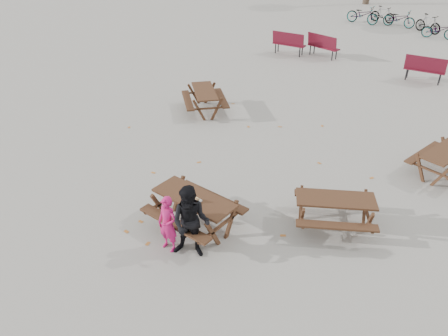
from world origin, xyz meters
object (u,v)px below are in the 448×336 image
Objects in this scene: adult at (191,223)px; picnic_table_east at (334,212)px; main_picnic_table at (194,204)px; picnic_table_far at (443,162)px; picnic_table_north at (205,101)px; food_tray at (197,200)px; soda_bottle at (192,199)px; child at (168,224)px.

adult reaches higher than picnic_table_east.
main_picnic_table is 1.11× the size of picnic_table_far.
picnic_table_north is 7.38m from picnic_table_far.
picnic_table_north is at bearing 101.63° from adult.
adult is at bearing -57.88° from food_tray.
main_picnic_table is 10.59× the size of soda_bottle.
soda_bottle is (0.10, -0.16, 0.26)m from main_picnic_table.
picnic_table_east is at bearing 42.33° from food_tray.
soda_bottle is 0.11× the size of adult.
food_tray is (0.15, -0.06, 0.21)m from main_picnic_table.
adult is 6.90m from picnic_table_far.
picnic_table_east is at bearing 43.01° from soda_bottle.
child is at bearing -96.33° from food_tray.
child is at bearing 161.77° from picnic_table_far.
picnic_table_far is (3.37, 5.59, -0.44)m from food_tray.
soda_bottle is 6.31m from picnic_table_north.
soda_bottle reaches higher than food_tray.
adult reaches higher than picnic_table_north.
child is (-0.04, -0.68, -0.23)m from soda_bottle.
main_picnic_table reaches higher than picnic_table_east.
food_tray is 0.11× the size of picnic_table_east.
picnic_table_far is at bearing 46.86° from picnic_table_north.
picnic_table_east is at bearing 47.59° from child.
main_picnic_table is at bearing 90.96° from child.
picnic_table_far is (3.46, 6.37, -0.27)m from child.
picnic_table_north is at bearing 129.38° from food_tray.
adult reaches higher than child.
adult is (0.47, 0.16, 0.17)m from child.
child reaches higher than picnic_table_north.
picnic_table_north is 1.05× the size of picnic_table_far.
child is 7.25m from picnic_table_far.
main_picnic_table is at bearing 121.27° from soda_bottle.
picnic_table_north is at bearing 106.18° from picnic_table_far.
soda_bottle is 0.68m from adult.
picnic_table_east is 6.75m from picnic_table_north.
soda_bottle is at bearing -169.17° from picnic_table_east.
food_tray is at bearing -169.85° from picnic_table_east.
soda_bottle is at bearing 102.99° from adult.
picnic_table_north is at bearing 128.70° from main_picnic_table.
soda_bottle is (-0.05, -0.09, 0.05)m from food_tray.
main_picnic_table is at bearing -172.66° from picnic_table_east.
food_tray is 1.06× the size of soda_bottle.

